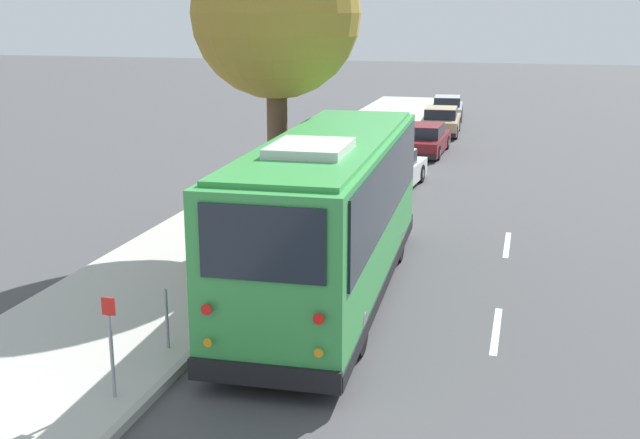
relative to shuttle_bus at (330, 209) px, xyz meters
The scene contains 13 objects.
ground_plane 2.15m from the shuttle_bus, behind, with size 160.00×160.00×0.00m, color #474749.
sidewalk_slab 4.33m from the shuttle_bus, 103.32° to the left, with size 80.00×4.30×0.15m, color #B2AFA8.
curb_strip 2.61m from the shuttle_bus, 119.73° to the left, with size 80.00×0.14×0.15m, color #9D9A94.
shuttle_bus is the anchor object (origin of this frame).
parked_sedan_white 11.06m from the shuttle_bus, ahead, with size 4.34×2.02×1.30m.
parked_sedan_maroon 18.15m from the shuttle_bus, ahead, with size 4.50×1.77×1.26m.
parked_sedan_tan 23.79m from the shuttle_bus, ahead, with size 4.36×1.95×1.33m.
parked_sedan_silver 29.51m from the shuttle_bus, ahead, with size 4.28×1.93×1.29m.
street_tree 6.27m from the shuttle_bus, 30.56° to the left, with size 4.26×4.26×8.52m.
sign_post_near 6.01m from the shuttle_bus, 159.73° to the left, with size 0.06×0.22×1.64m.
sign_post_far 4.35m from the shuttle_bus, 150.50° to the left, with size 0.06×0.06×1.11m.
lane_stripe_mid 4.18m from the shuttle_bus, 105.47° to the right, with size 2.40×0.14×0.01m, color silver.
lane_stripe_ahead 6.45m from the shuttle_bus, 35.38° to the right, with size 2.40×0.14×0.01m, color silver.
Camera 1 is at (-14.84, -3.98, 6.00)m, focal length 45.00 mm.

